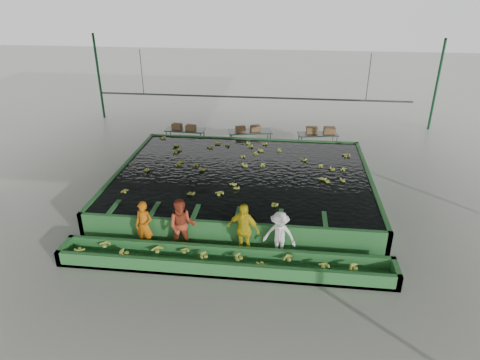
# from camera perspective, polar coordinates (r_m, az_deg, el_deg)

# --- Properties ---
(ground) EXTENTS (80.00, 80.00, 0.00)m
(ground) POSITION_cam_1_polar(r_m,az_deg,el_deg) (16.00, -0.21, -4.00)
(ground) COLOR gray
(ground) RESTS_ON ground
(shed_roof) EXTENTS (20.00, 22.00, 0.04)m
(shed_roof) POSITION_cam_1_polar(r_m,az_deg,el_deg) (14.24, -0.24, 13.83)
(shed_roof) COLOR gray
(shed_roof) RESTS_ON shed_posts
(shed_posts) EXTENTS (20.00, 22.00, 5.00)m
(shed_posts) POSITION_cam_1_polar(r_m,az_deg,el_deg) (14.94, -0.22, 4.39)
(shed_posts) COLOR #113E20
(shed_posts) RESTS_ON ground
(flotation_tank) EXTENTS (10.00, 8.00, 0.90)m
(flotation_tank) POSITION_cam_1_polar(r_m,az_deg,el_deg) (17.12, 0.39, -0.25)
(flotation_tank) COLOR #28662E
(flotation_tank) RESTS_ON ground
(tank_water) EXTENTS (9.70, 7.70, 0.00)m
(tank_water) POSITION_cam_1_polar(r_m,az_deg,el_deg) (16.95, 0.39, 0.98)
(tank_water) COLOR black
(tank_water) RESTS_ON flotation_tank
(sorting_trough) EXTENTS (10.00, 1.00, 0.50)m
(sorting_trough) POSITION_cam_1_polar(r_m,az_deg,el_deg) (12.86, -2.17, -10.83)
(sorting_trough) COLOR #28662E
(sorting_trough) RESTS_ON ground
(cableway_rail) EXTENTS (0.08, 0.08, 14.00)m
(cableway_rail) POSITION_cam_1_polar(r_m,az_deg,el_deg) (19.54, 1.57, 10.97)
(cableway_rail) COLOR #59605B
(cableway_rail) RESTS_ON shed_roof
(rail_hanger_left) EXTENTS (0.04, 0.04, 2.00)m
(rail_hanger_left) POSITION_cam_1_polar(r_m,az_deg,el_deg) (20.37, -12.98, 13.83)
(rail_hanger_left) COLOR #59605B
(rail_hanger_left) RESTS_ON shed_roof
(rail_hanger_right) EXTENTS (0.04, 0.04, 2.00)m
(rail_hanger_right) POSITION_cam_1_polar(r_m,az_deg,el_deg) (19.53, 16.77, 12.94)
(rail_hanger_right) COLOR #59605B
(rail_hanger_right) RESTS_ON shed_roof
(worker_a) EXTENTS (0.66, 0.51, 1.63)m
(worker_a) POSITION_cam_1_polar(r_m,az_deg,el_deg) (13.79, -12.65, -5.97)
(worker_a) COLOR #C6600D
(worker_a) RESTS_ON ground
(worker_b) EXTENTS (0.97, 0.82, 1.79)m
(worker_b) POSITION_cam_1_polar(r_m,az_deg,el_deg) (13.41, -7.72, -6.09)
(worker_b) COLOR #AB3F23
(worker_b) RESTS_ON ground
(worker_c) EXTENTS (1.14, 0.74, 1.79)m
(worker_c) POSITION_cam_1_polar(r_m,az_deg,el_deg) (13.10, 0.45, -6.65)
(worker_c) COLOR yellow
(worker_c) RESTS_ON ground
(worker_d) EXTENTS (1.09, 0.74, 1.56)m
(worker_d) POSITION_cam_1_polar(r_m,az_deg,el_deg) (13.11, 5.27, -7.35)
(worker_d) COLOR white
(worker_d) RESTS_ON ground
(packing_table_left) EXTENTS (2.00, 0.86, 0.90)m
(packing_table_left) POSITION_cam_1_polar(r_m,az_deg,el_deg) (22.16, -7.28, 5.63)
(packing_table_left) COLOR #59605B
(packing_table_left) RESTS_ON ground
(packing_table_mid) EXTENTS (2.27, 1.30, 0.97)m
(packing_table_mid) POSITION_cam_1_polar(r_m,az_deg,el_deg) (21.55, 1.36, 5.35)
(packing_table_mid) COLOR #59605B
(packing_table_mid) RESTS_ON ground
(packing_table_right) EXTENTS (2.05, 1.11, 0.88)m
(packing_table_right) POSITION_cam_1_polar(r_m,az_deg,el_deg) (21.75, 10.27, 5.01)
(packing_table_right) COLOR #59605B
(packing_table_right) RESTS_ON ground
(box_stack_left) EXTENTS (1.28, 0.58, 0.27)m
(box_stack_left) POSITION_cam_1_polar(r_m,az_deg,el_deg) (21.97, -7.48, 6.69)
(box_stack_left) COLOR brown
(box_stack_left) RESTS_ON packing_table_left
(box_stack_mid) EXTENTS (1.28, 0.71, 0.27)m
(box_stack_mid) POSITION_cam_1_polar(r_m,az_deg,el_deg) (21.32, 1.07, 6.52)
(box_stack_mid) COLOR brown
(box_stack_mid) RESTS_ON packing_table_mid
(box_stack_right) EXTENTS (1.44, 0.52, 0.30)m
(box_stack_right) POSITION_cam_1_polar(r_m,az_deg,el_deg) (21.69, 10.67, 6.17)
(box_stack_right) COLOR brown
(box_stack_right) RESTS_ON packing_table_right
(floating_bananas) EXTENTS (9.30, 6.34, 0.13)m
(floating_bananas) POSITION_cam_1_polar(r_m,az_deg,el_deg) (17.68, 0.68, 2.03)
(floating_bananas) COLOR #9CAC38
(floating_bananas) RESTS_ON tank_water
(trough_bananas) EXTENTS (8.97, 0.60, 0.12)m
(trough_bananas) POSITION_cam_1_polar(r_m,az_deg,el_deg) (12.78, -2.18, -10.29)
(trough_bananas) COLOR #9CAC38
(trough_bananas) RESTS_ON sorting_trough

